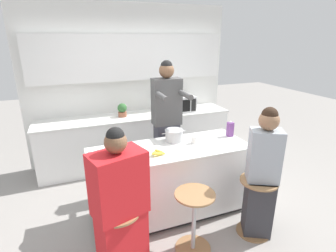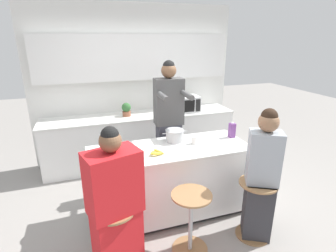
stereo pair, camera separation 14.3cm
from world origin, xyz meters
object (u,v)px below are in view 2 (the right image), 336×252
Objects in this scene: microwave at (185,104)px; bar_stool_center at (191,218)px; cooking_pot at (175,135)px; person_seated_near at (261,180)px; bar_stool_rightmost at (256,205)px; coffee_cup_far at (128,151)px; coffee_cup_near at (195,140)px; person_wrapped_blanket at (115,209)px; potted_plant at (126,109)px; banana_bunch at (156,153)px; fruit_bowl at (96,151)px; kitchen_island at (170,181)px; person_cooking at (169,127)px; bar_stool_leftmost at (115,235)px; juice_carton at (232,130)px.

bar_stool_center is at bearing -110.31° from microwave.
bar_stool_center is 2.41m from microwave.
person_seated_near is at bearing -52.56° from cooking_pot.
bar_stool_rightmost is 1.53m from coffee_cup_far.
person_seated_near is 13.64× the size of coffee_cup_near.
potted_plant is (0.51, 2.26, 0.30)m from person_wrapped_blanket.
coffee_cup_far is at bearing -178.52° from person_seated_near.
bar_stool_rightmost is 2.54m from potted_plant.
potted_plant is at bearing 91.12° from banana_bunch.
person_seated_near is 8.52× the size of fruit_bowl.
cooking_pot is at bearing 155.71° from person_seated_near.
kitchen_island is at bearing 90.00° from bar_stool_center.
banana_bunch is (-0.33, -0.32, -0.05)m from cooking_pot.
person_cooking is 10.13× the size of banana_bunch.
kitchen_island is 5.98× the size of cooking_pot.
fruit_bowl is at bearing 80.25° from person_wrapped_blanket.
bar_stool_leftmost is 6.20× the size of coffee_cup_near.
person_wrapped_blanket is 2.72m from microwave.
kitchen_island is 1.81m from microwave.
bar_stool_leftmost is 3.33× the size of juice_carton.
person_wrapped_blanket is at bearing -137.30° from kitchen_island.
bar_stool_center is (0.77, -0.00, 0.00)m from bar_stool_leftmost.
fruit_bowl is 1.72m from juice_carton.
potted_plant is at bearing 110.28° from coffee_cup_near.
bar_stool_center is 0.94m from coffee_cup_near.
microwave is (1.65, 1.43, 0.07)m from fruit_bowl.
kitchen_island is 2.81× the size of bar_stool_center.
kitchen_island is 0.57m from cooking_pot.
banana_bunch is 1.95m from microwave.
person_seated_near reaches higher than microwave.
bar_stool_leftmost is 2.12× the size of cooking_pot.
juice_carton is at bearing -87.18° from microwave.
potted_plant reaches higher than fruit_bowl.
cooking_pot is at bearing 43.40° from bar_stool_leftmost.
juice_carton is (1.09, 0.22, 0.07)m from banana_bunch.
cooking_pot is at bearing 19.24° from coffee_cup_far.
cooking_pot is at bearing 5.63° from fruit_bowl.
fruit_bowl reaches higher than kitchen_island.
cooking_pot is 1.41× the size of potted_plant.
person_cooking is at bearing -65.08° from potted_plant.
juice_carton is (0.88, 0.74, 0.60)m from bar_stool_center.
person_cooking reaches higher than coffee_cup_far.
fruit_bowl reaches higher than bar_stool_leftmost.
potted_plant reaches higher than bar_stool_rightmost.
person_cooking reaches higher than bar_stool_rightmost.
fruit_bowl is 0.86× the size of juice_carton.
person_cooking is at bearing 102.41° from coffee_cup_near.
person_cooking reaches higher than juice_carton.
cooking_pot is at bearing -117.07° from microwave.
person_seated_near reaches higher than potted_plant.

